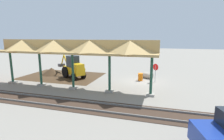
{
  "coord_description": "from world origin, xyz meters",
  "views": [
    {
      "loc": [
        -2.21,
        19.95,
        5.21
      ],
      "look_at": [
        3.02,
        2.06,
        1.6
      ],
      "focal_mm": 28.0,
      "sensor_mm": 36.0,
      "label": 1
    }
  ],
  "objects_px": {
    "backhoe": "(73,68)",
    "stop_sign": "(155,69)",
    "concrete_pipe": "(148,76)",
    "traffic_barrel": "(140,77)"
  },
  "relations": [
    {
      "from": "stop_sign",
      "to": "traffic_barrel",
      "type": "xyz_separation_m",
      "value": [
        1.71,
        -0.28,
        -1.1
      ]
    },
    {
      "from": "backhoe",
      "to": "concrete_pipe",
      "type": "relative_size",
      "value": 3.49
    },
    {
      "from": "stop_sign",
      "to": "traffic_barrel",
      "type": "height_order",
      "value": "stop_sign"
    },
    {
      "from": "backhoe",
      "to": "stop_sign",
      "type": "bearing_deg",
      "value": -176.57
    },
    {
      "from": "concrete_pipe",
      "to": "traffic_barrel",
      "type": "xyz_separation_m",
      "value": [
        0.72,
        1.38,
        0.08
      ]
    },
    {
      "from": "backhoe",
      "to": "traffic_barrel",
      "type": "relative_size",
      "value": 5.64
    },
    {
      "from": "stop_sign",
      "to": "concrete_pipe",
      "type": "relative_size",
      "value": 1.49
    },
    {
      "from": "stop_sign",
      "to": "traffic_barrel",
      "type": "relative_size",
      "value": 2.4
    },
    {
      "from": "stop_sign",
      "to": "backhoe",
      "type": "distance_m",
      "value": 10.12
    },
    {
      "from": "concrete_pipe",
      "to": "traffic_barrel",
      "type": "bearing_deg",
      "value": 62.57
    }
  ]
}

